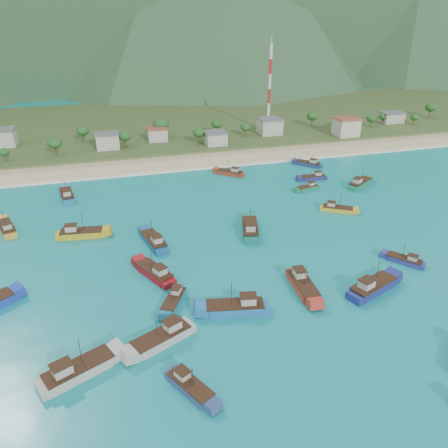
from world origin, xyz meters
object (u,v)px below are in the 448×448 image
object	(u,v)px
radio_tower	(269,89)
boat_3	(230,173)
boat_4	(308,164)
boat_10	(250,229)
boat_0	(190,387)
boat_1	(303,286)
boat_21	(7,229)
boat_11	(78,371)
boat_16	(372,288)
boat_28	(236,308)
boat_30	(313,178)
boat_18	(360,184)
boat_5	(81,234)
boat_14	(308,188)
boat_7	(405,261)
boat_22	(154,242)
boat_25	(337,209)
boat_8	(174,301)
boat_26	(155,273)
boat_15	(163,338)
boat_6	(67,196)

from	to	relation	value
radio_tower	boat_3	bearing A→B (deg)	-123.94
boat_4	boat_10	size ratio (longest dim) A/B	0.69
boat_0	boat_1	xyz separation A→B (m)	(28.07, 19.87, 0.26)
boat_4	boat_21	world-z (taller)	boat_21
boat_3	boat_11	distance (m)	96.44
boat_16	boat_28	bearing A→B (deg)	-113.15
boat_3	boat_30	bearing A→B (deg)	-74.05
boat_18	boat_10	bearing A→B (deg)	-96.66
boat_5	boat_16	world-z (taller)	boat_16
radio_tower	boat_30	size ratio (longest dim) A/B	4.05
boat_3	boat_28	xyz separation A→B (m)	(-20.67, -73.98, 0.27)
radio_tower	boat_14	distance (m)	71.34
radio_tower	boat_18	world-z (taller)	radio_tower
boat_3	boat_16	world-z (taller)	boat_16
boat_5	boat_7	distance (m)	79.35
boat_5	boat_4	bearing A→B (deg)	120.66
boat_10	boat_22	xyz separation A→B (m)	(-24.93, 0.35, -0.12)
boat_25	boat_21	bearing A→B (deg)	-66.12
boat_16	boat_25	distance (m)	39.67
boat_7	boat_21	size ratio (longest dim) A/B	0.74
boat_8	boat_18	world-z (taller)	boat_18
boat_5	boat_14	xyz separation A→B (m)	(70.03, 13.81, -0.40)
boat_1	boat_4	bearing A→B (deg)	-113.03
boat_22	boat_26	distance (m)	14.35
boat_4	boat_28	bearing A→B (deg)	-167.25
boat_4	boat_8	world-z (taller)	boat_4
boat_26	boat_15	bearing A→B (deg)	-120.57
boat_5	boat_15	bearing A→B (deg)	24.73
boat_1	boat_5	world-z (taller)	boat_1
boat_14	boat_28	world-z (taller)	boat_28
boat_6	boat_22	size ratio (longest dim) A/B	0.98
boat_5	boat_26	size ratio (longest dim) A/B	1.02
boat_5	boat_22	distance (m)	19.83
boat_0	boat_14	size ratio (longest dim) A/B	1.15
boat_1	boat_16	xyz separation A→B (m)	(13.50, -4.66, 0.09)
boat_8	boat_25	bearing A→B (deg)	-120.99
boat_4	boat_25	distance (m)	40.12
boat_25	boat_11	bearing A→B (deg)	-25.82
boat_0	boat_30	size ratio (longest dim) A/B	1.03
boat_10	boat_22	distance (m)	24.93
boat_7	boat_14	xyz separation A→B (m)	(-1.91, 47.29, -0.07)
boat_15	boat_26	xyz separation A→B (m)	(1.54, 21.30, -0.06)
boat_6	boat_26	size ratio (longest dim) A/B	1.00
boat_6	boat_18	world-z (taller)	boat_18
boat_1	boat_22	size ratio (longest dim) A/B	0.99
boat_8	boat_25	size ratio (longest dim) A/B	0.99
boat_15	boat_25	size ratio (longest dim) A/B	1.31
boat_15	boat_1	bearing A→B (deg)	-99.95
boat_16	boat_18	world-z (taller)	boat_16
boat_15	boat_18	distance (m)	92.84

